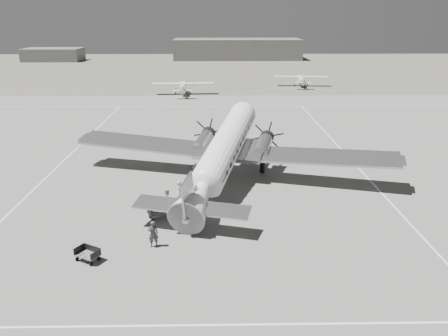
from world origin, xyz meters
The scene contains 16 objects.
ground centered at (0.00, 0.00, 0.00)m, with size 260.00×260.00×0.00m, color slate.
taxi_line_near centered at (0.00, -14.00, 0.01)m, with size 60.00×0.15×0.01m, color silver.
taxi_line_right centered at (12.00, 0.00, 0.01)m, with size 0.15×80.00×0.01m, color silver.
taxi_line_left centered at (-18.00, 10.00, 0.01)m, with size 0.15×60.00×0.01m, color silver.
taxi_line_horizon centered at (0.00, 40.00, 0.01)m, with size 90.00×0.15×0.01m, color silver.
grass_infield centered at (0.00, 95.00, 0.00)m, with size 260.00×90.00×0.01m, color #58564A.
hangar_main centered at (5.00, 120.00, 3.30)m, with size 42.00×14.00×6.60m.
shed_secondary centered at (-55.00, 115.00, 2.00)m, with size 18.00×10.00×4.00m, color #565656.
dc3_airliner centered at (-1.45, 4.93, 2.91)m, with size 30.60×21.23×5.83m, color #ABABAD, non-canonical shape.
light_plane_left centered at (-8.39, 50.96, 1.23)m, with size 11.83×9.60×2.46m, color white, non-canonical shape.
light_plane_right centered at (15.72, 60.64, 1.18)m, with size 11.36×9.21×2.36m, color white, non-canonical shape.
baggage_cart_near centered at (-6.28, -2.08, 0.52)m, with size 1.83×1.29×1.03m, color #565656, non-canonical shape.
baggage_cart_far centered at (-10.04, -7.93, 0.43)m, with size 1.51×1.07×0.85m, color #565656, non-canonical shape.
ground_crew centered at (-6.22, -6.23, 0.93)m, with size 0.67×0.44×1.85m, color #333333.
ramp_agent centered at (-5.86, -0.56, 0.88)m, with size 0.86×0.67×1.77m, color #A9A9A6.
passenger centered at (-5.19, 1.90, 0.73)m, with size 0.72×0.47×1.47m, color #B6B5B3.
Camera 1 is at (-2.04, -31.61, 14.40)m, focal length 35.00 mm.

